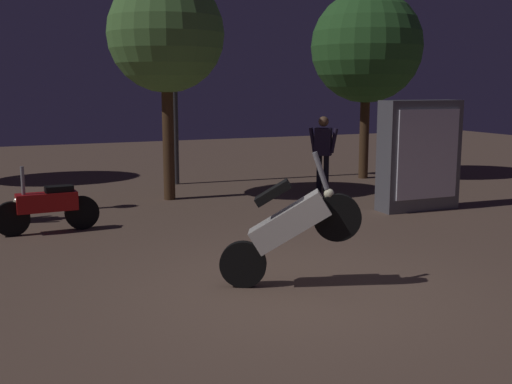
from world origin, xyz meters
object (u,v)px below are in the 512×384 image
streetlamp_far (173,32)px  kiosk_billboard (419,155)px  person_rider_beside (323,147)px  motorcycle_red_parked_left (48,206)px  motorcycle_white_foreground (289,227)px

streetlamp_far → kiosk_billboard: 6.48m
person_rider_beside → streetlamp_far: 4.44m
person_rider_beside → motorcycle_red_parked_left: bearing=146.7°
streetlamp_far → kiosk_billboard: size_ratio=2.75×
person_rider_beside → streetlamp_far: bearing=90.1°
kiosk_billboard → motorcycle_white_foreground: bearing=37.7°
person_rider_beside → streetlamp_far: size_ratio=0.29×
motorcycle_white_foreground → motorcycle_red_parked_left: 4.73m
motorcycle_white_foreground → streetlamp_far: bearing=109.8°
streetlamp_far → motorcycle_white_foreground: bearing=-96.8°
kiosk_billboard → motorcycle_red_parked_left: bearing=-5.9°
motorcycle_red_parked_left → person_rider_beside: (6.07, 1.72, 0.57)m
person_rider_beside → kiosk_billboard: (0.68, -2.53, 0.04)m
motorcycle_white_foreground → kiosk_billboard: 5.48m
motorcycle_red_parked_left → streetlamp_far: bearing=-132.6°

